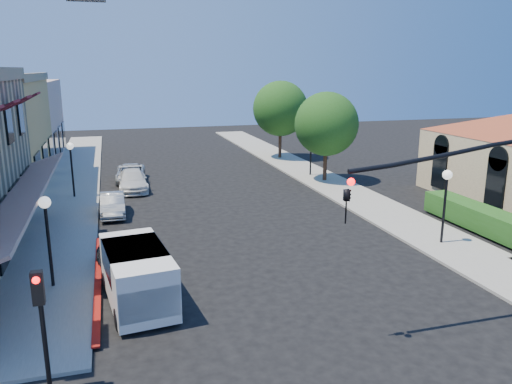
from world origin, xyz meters
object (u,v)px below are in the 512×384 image
object	(u,v)px
parked_car_d	(131,173)
lamppost_left_near	(46,219)
lamppost_right_near	(446,188)
parked_car_a	(116,260)
signal_mast_arm	(510,198)
secondary_signal	(40,309)
street_tree_b	(280,109)
parked_car_b	(112,205)
street_tree_a	(326,124)
parked_car_c	(133,180)
white_van	(137,273)
lamppost_left_far	(71,156)
lamppost_right_far	(311,141)

from	to	relation	value
parked_car_d	lamppost_left_near	bearing A→B (deg)	-97.51
lamppost_right_near	parked_car_a	distance (m)	14.89
signal_mast_arm	lamppost_left_near	bearing A→B (deg)	155.63
secondary_signal	lamppost_right_near	size ratio (longest dim) A/B	0.93
street_tree_b	parked_car_b	xyz separation A→B (m)	(-15.00, -14.61, -3.93)
street_tree_b	parked_car_d	size ratio (longest dim) A/B	1.58
lamppost_left_near	lamppost_right_near	bearing A→B (deg)	0.00
street_tree_a	street_tree_b	xyz separation A→B (m)	(0.00, 10.00, 0.35)
parked_car_c	parked_car_d	distance (m)	2.80
secondary_signal	parked_car_b	bearing A→B (deg)	83.57
lamppost_right_near	parked_car_c	xyz separation A→B (m)	(-13.30, 15.20, -2.07)
white_van	parked_car_a	size ratio (longest dim) A/B	1.49
lamppost_left_far	white_van	size ratio (longest dim) A/B	0.76
street_tree_a	parked_car_c	distance (m)	14.10
parked_car_a	parked_car_b	size ratio (longest dim) A/B	0.84
secondary_signal	lamppost_left_far	world-z (taller)	lamppost_left_far
signal_mast_arm	parked_car_a	distance (m)	14.59
secondary_signal	parked_car_a	world-z (taller)	secondary_signal
white_van	parked_car_b	distance (m)	11.63
lamppost_left_far	lamppost_right_far	distance (m)	17.12
signal_mast_arm	lamppost_right_far	distance (m)	22.70
parked_car_c	parked_car_d	world-z (taller)	parked_car_c
lamppost_right_near	lamppost_left_far	bearing A→B (deg)	140.53
lamppost_left_far	parked_car_c	xyz separation A→B (m)	(3.70, 1.20, -2.07)
parked_car_a	parked_car_d	xyz separation A→B (m)	(1.40, 17.10, 0.08)
lamppost_right_far	parked_car_b	distance (m)	16.26
street_tree_a	street_tree_b	bearing A→B (deg)	90.00
street_tree_b	lamppost_right_far	world-z (taller)	street_tree_b
secondary_signal	parked_car_d	world-z (taller)	secondary_signal
street_tree_b	lamppost_right_far	distance (m)	8.21
lamppost_left_near	parked_car_d	distance (m)	18.50
white_van	parked_car_d	distance (m)	20.23
signal_mast_arm	parked_car_b	xyz separation A→B (m)	(-12.06, 15.89, -3.47)
signal_mast_arm	white_van	size ratio (longest dim) A/B	1.69
lamppost_right_far	lamppost_left_far	bearing A→B (deg)	-173.29
lamppost_right_far	parked_car_d	size ratio (longest dim) A/B	0.80
white_van	lamppost_right_near	bearing A→B (deg)	8.98
lamppost_left_far	parked_car_c	world-z (taller)	lamppost_left_far
parked_car_a	parked_car_b	bearing A→B (deg)	82.18
parked_car_c	parked_car_d	bearing A→B (deg)	90.18
lamppost_right_far	parked_car_c	bearing A→B (deg)	-176.56
street_tree_a	parked_car_c	world-z (taller)	street_tree_a
lamppost_right_far	parked_car_a	distance (m)	21.19
street_tree_b	parked_car_a	world-z (taller)	street_tree_b
street_tree_a	secondary_signal	distance (m)	26.64
secondary_signal	parked_car_b	size ratio (longest dim) A/B	0.89
lamppost_left_near	parked_car_d	bearing A→B (deg)	78.38
lamppost_left_near	lamppost_left_far	xyz separation A→B (m)	(0.00, 14.00, 0.00)
signal_mast_arm	street_tree_a	bearing A→B (deg)	81.83
street_tree_b	lamppost_right_far	bearing A→B (deg)	-92.15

